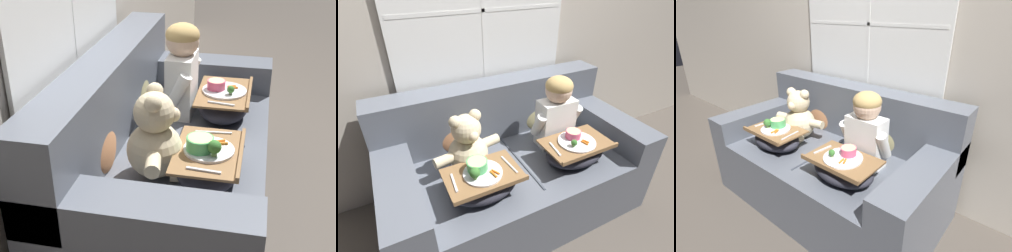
# 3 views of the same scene
# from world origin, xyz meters

# --- Properties ---
(ground_plane) EXTENTS (14.00, 14.00, 0.00)m
(ground_plane) POSITION_xyz_m (0.00, 0.00, 0.00)
(ground_plane) COLOR #4C443D
(wall_back_with_window) EXTENTS (8.00, 0.08, 2.60)m
(wall_back_with_window) POSITION_xyz_m (0.00, 0.55, 1.30)
(wall_back_with_window) COLOR #BCB2A3
(wall_back_with_window) RESTS_ON ground_plane
(couch) EXTENTS (1.78, 0.93, 0.91)m
(couch) POSITION_xyz_m (0.00, 0.06, 0.34)
(couch) COLOR #565B66
(couch) RESTS_ON ground_plane
(throw_pillow_behind_child) EXTENTS (0.32, 0.15, 0.33)m
(throw_pillow_behind_child) POSITION_xyz_m (0.33, 0.29, 0.63)
(throw_pillow_behind_child) COLOR tan
(throw_pillow_behind_child) RESTS_ON couch
(throw_pillow_behind_teddy) EXTENTS (0.33, 0.16, 0.34)m
(throw_pillow_behind_teddy) POSITION_xyz_m (-0.33, 0.29, 0.63)
(throw_pillow_behind_teddy) COLOR #B2754C
(throw_pillow_behind_teddy) RESTS_ON couch
(child_figure) EXTENTS (0.37, 0.19, 0.53)m
(child_figure) POSITION_xyz_m (0.33, 0.03, 0.77)
(child_figure) COLOR white
(child_figure) RESTS_ON couch
(teddy_bear) EXTENTS (0.45, 0.32, 0.42)m
(teddy_bear) POSITION_xyz_m (-0.33, 0.02, 0.66)
(teddy_bear) COLOR beige
(teddy_bear) RESTS_ON couch
(lap_tray_child) EXTENTS (0.44, 0.29, 0.21)m
(lap_tray_child) POSITION_xyz_m (0.33, -0.21, 0.56)
(lap_tray_child) COLOR #2D2D38
(lap_tray_child) RESTS_ON child_figure
(lap_tray_teddy) EXTENTS (0.43, 0.29, 0.23)m
(lap_tray_teddy) POSITION_xyz_m (-0.34, -0.21, 0.56)
(lap_tray_teddy) COLOR #2D2D38
(lap_tray_teddy) RESTS_ON teddy_bear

